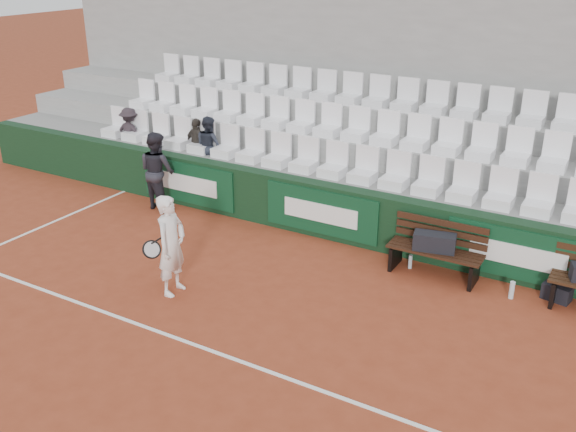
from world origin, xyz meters
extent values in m
plane|color=brown|center=(0.00, 0.00, 0.00)|extent=(80.00, 80.00, 0.00)
cube|color=white|center=(0.00, 0.00, 0.00)|extent=(18.00, 0.06, 0.01)
cube|color=black|center=(0.00, 4.00, 0.50)|extent=(18.00, 0.30, 1.00)
cube|color=#0C381E|center=(-3.20, 3.83, 0.52)|extent=(2.20, 0.04, 0.82)
cube|color=#0C381E|center=(-0.20, 3.83, 0.52)|extent=(2.20, 0.04, 0.82)
cube|color=#0C381E|center=(3.20, 3.83, 0.52)|extent=(2.20, 0.04, 0.82)
cube|color=gray|center=(0.00, 4.62, 0.50)|extent=(18.00, 0.95, 1.00)
cube|color=#959592|center=(0.00, 5.58, 0.72)|extent=(18.00, 0.95, 1.45)
cube|color=gray|center=(0.00, 6.53, 0.95)|extent=(18.00, 0.95, 1.90)
cube|color=gray|center=(0.00, 7.15, 2.20)|extent=(18.00, 0.30, 4.40)
cube|color=white|center=(0.00, 4.45, 1.31)|extent=(11.90, 0.44, 0.63)
cube|color=white|center=(0.00, 5.40, 1.77)|extent=(11.90, 0.44, 0.63)
cube|color=white|center=(0.00, 6.35, 2.21)|extent=(11.90, 0.44, 0.63)
cube|color=#321A0F|center=(2.01, 3.50, 0.23)|extent=(1.50, 0.56, 0.45)
cube|color=black|center=(1.99, 3.49, 0.59)|extent=(0.70, 0.41, 0.28)
cube|color=black|center=(3.86, 3.69, 0.12)|extent=(0.45, 0.32, 0.25)
cylinder|color=#AFBFC6|center=(1.61, 3.55, 0.12)|extent=(0.06, 0.06, 0.23)
cylinder|color=silver|center=(3.27, 3.38, 0.14)|extent=(0.08, 0.08, 0.28)
imported|color=white|center=(-1.24, 0.99, 0.79)|extent=(0.43, 0.61, 1.57)
torus|color=black|center=(-1.64, 0.99, 0.62)|extent=(0.19, 0.30, 0.26)
cylinder|color=black|center=(-1.51, 0.99, 0.81)|extent=(0.26, 0.03, 0.20)
imported|color=#212129|center=(-3.71, 3.54, 0.79)|extent=(0.88, 0.75, 1.58)
imported|color=#282025|center=(-5.29, 4.50, 1.56)|extent=(0.76, 0.49, 1.12)
imported|color=#322D28|center=(-3.44, 4.50, 1.56)|extent=(0.70, 0.40, 1.12)
imported|color=#202530|center=(-3.13, 4.50, 1.60)|extent=(0.71, 0.63, 1.20)
camera|label=1|loc=(4.60, -5.59, 4.89)|focal=40.00mm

